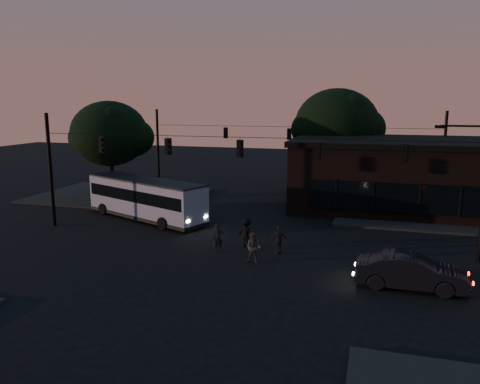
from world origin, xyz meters
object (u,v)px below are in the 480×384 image
(pedestrian_a, at_px, (218,238))
(bus, at_px, (146,197))
(pedestrian_d, at_px, (246,232))
(pedestrian_c, at_px, (279,240))
(pedestrian_b, at_px, (254,248))
(building, at_px, (394,174))
(car, at_px, (411,271))

(pedestrian_a, bearing_deg, bus, 124.46)
(pedestrian_a, bearing_deg, pedestrian_d, 26.58)
(pedestrian_c, xyz_separation_m, pedestrian_d, (-2.02, 0.72, 0.07))
(pedestrian_b, bearing_deg, building, 69.86)
(pedestrian_b, height_order, pedestrian_c, pedestrian_b)
(pedestrian_c, bearing_deg, pedestrian_d, -44.37)
(pedestrian_c, bearing_deg, pedestrian_b, 37.74)
(building, relative_size, pedestrian_a, 9.65)
(building, height_order, car, building)
(building, xyz_separation_m, car, (0.28, -16.77, -1.92))
(bus, relative_size, pedestrian_c, 6.57)
(pedestrian_b, bearing_deg, pedestrian_d, 117.84)
(bus, height_order, pedestrian_c, bus)
(bus, xyz_separation_m, pedestrian_c, (10.59, -5.02, -0.83))
(car, distance_m, pedestrian_a, 10.24)
(bus, relative_size, car, 2.16)
(building, height_order, pedestrian_b, building)
(pedestrian_a, xyz_separation_m, pedestrian_b, (2.37, -1.27, 0.01))
(bus, relative_size, pedestrian_a, 6.46)
(pedestrian_c, bearing_deg, pedestrian_a, -15.20)
(building, height_order, pedestrian_c, building)
(pedestrian_d, bearing_deg, car, 175.54)
(pedestrian_c, bearing_deg, bus, -50.15)
(car, height_order, pedestrian_c, car)
(pedestrian_a, relative_size, pedestrian_d, 0.94)
(car, xyz_separation_m, pedestrian_c, (-6.60, 3.12, -0.00))
(building, distance_m, car, 16.88)
(bus, bearing_deg, building, 50.38)
(pedestrian_b, height_order, pedestrian_d, pedestrian_d)
(pedestrian_a, xyz_separation_m, pedestrian_d, (1.30, 1.28, 0.05))
(car, bearing_deg, building, 2.45)
(bus, distance_m, pedestrian_c, 11.75)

